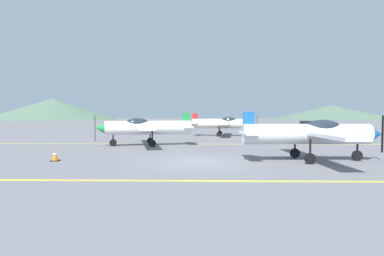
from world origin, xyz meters
name	(u,v)px	position (x,y,z in m)	size (l,w,h in m)	color
ground_plane	(199,162)	(0.00, 0.00, 0.00)	(400.00, 400.00, 0.00)	slate
apron_line_near	(199,181)	(0.00, -4.24, 0.01)	(80.00, 0.16, 0.01)	yellow
apron_line_far	(199,144)	(0.00, 8.91, 0.01)	(80.00, 0.16, 0.01)	yellow
airplane_near	(312,133)	(5.54, 0.46, 1.36)	(6.99, 8.06, 2.42)	silver
airplane_mid	(145,127)	(-3.95, 7.64, 1.36)	(7.07, 8.05, 2.42)	white
airplane_far	(224,123)	(2.67, 18.01, 1.36)	(7.05, 8.09, 2.42)	silver
car_sedan	(314,128)	(12.51, 18.58, 0.84)	(4.50, 4.05, 1.62)	red
traffic_cone_front	(55,155)	(-7.05, 0.12, 0.29)	(0.36, 0.36, 0.59)	black
hill_left	(54,109)	(-67.03, 124.37, 4.88)	(58.38, 58.38, 9.76)	#4C6651
hill_centerleft	(331,112)	(71.73, 152.32, 3.72)	(62.52, 62.52, 7.45)	#4C6651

